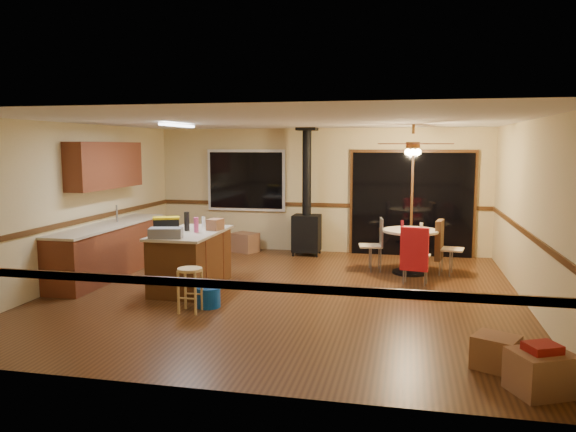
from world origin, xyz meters
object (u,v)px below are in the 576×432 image
(kitchen_island, at_px, (191,260))
(toolbox_grey, at_px, (166,233))
(box_under_window, at_px, (245,242))
(bar_stool, at_px, (190,290))
(wood_stove, at_px, (307,220))
(dining_table, at_px, (410,244))
(box_corner_b, at_px, (496,352))
(blue_bucket, at_px, (208,297))
(chair_left, at_px, (377,238))
(chair_right, at_px, (441,240))
(toolbox_black, at_px, (166,226))
(box_corner_a, at_px, (541,372))
(chair_near, at_px, (415,249))

(kitchen_island, bearing_deg, toolbox_grey, -100.89)
(box_under_window, bearing_deg, bar_stool, -83.25)
(kitchen_island, distance_m, wood_stove, 3.33)
(toolbox_grey, relative_size, dining_table, 0.49)
(bar_stool, distance_m, box_corner_b, 3.93)
(blue_bucket, height_order, chair_left, chair_left)
(wood_stove, height_order, dining_table, wood_stove)
(box_under_window, distance_m, box_corner_b, 6.97)
(dining_table, bearing_deg, toolbox_grey, -145.59)
(dining_table, bearing_deg, blue_bucket, -135.31)
(wood_stove, bearing_deg, chair_right, -24.87)
(toolbox_black, xyz_separation_m, box_corner_a, (4.86, -2.75, -0.81))
(chair_near, bearing_deg, dining_table, 94.20)
(kitchen_island, bearing_deg, toolbox_black, -150.19)
(dining_table, xyz_separation_m, chair_right, (0.52, 0.08, 0.06))
(toolbox_grey, height_order, chair_left, toolbox_grey)
(kitchen_island, xyz_separation_m, toolbox_black, (-0.32, -0.18, 0.55))
(wood_stove, xyz_separation_m, chair_left, (1.49, -1.17, -0.14))
(toolbox_black, relative_size, chair_right, 0.55)
(chair_near, xyz_separation_m, box_corner_a, (1.09, -3.81, -0.40))
(wood_stove, height_order, bar_stool, wood_stove)
(toolbox_black, height_order, blue_bucket, toolbox_black)
(chair_left, bearing_deg, box_corner_b, -71.46)
(kitchen_island, relative_size, bar_stool, 2.77)
(bar_stool, distance_m, dining_table, 4.18)
(toolbox_black, distance_m, box_corner_b, 5.14)
(kitchen_island, height_order, dining_table, kitchen_island)
(wood_stove, distance_m, toolbox_black, 3.63)
(kitchen_island, bearing_deg, bar_stool, -68.79)
(wood_stove, distance_m, dining_table, 2.46)
(blue_bucket, height_order, box_under_window, box_under_window)
(kitchen_island, xyz_separation_m, box_corner_b, (4.23, -2.42, -0.28))
(blue_bucket, bearing_deg, box_corner_a, -26.81)
(wood_stove, relative_size, dining_table, 2.59)
(wood_stove, xyz_separation_m, box_corner_a, (3.24, -5.98, -0.53))
(kitchen_island, relative_size, box_under_window, 3.31)
(bar_stool, height_order, box_under_window, bar_stool)
(kitchen_island, relative_size, chair_right, 2.40)
(bar_stool, height_order, dining_table, dining_table)
(blue_bucket, height_order, dining_table, dining_table)
(wood_stove, height_order, toolbox_black, wood_stove)
(chair_near, distance_m, box_under_window, 4.15)
(wood_stove, bearing_deg, box_corner_a, -61.55)
(box_under_window, relative_size, box_corner_b, 1.21)
(toolbox_black, xyz_separation_m, bar_stool, (0.80, -1.05, -0.70))
(dining_table, bearing_deg, chair_near, -85.80)
(chair_near, bearing_deg, box_corner_a, -74.00)
(toolbox_grey, xyz_separation_m, dining_table, (3.51, 2.40, -0.44))
(toolbox_grey, relative_size, box_corner_b, 1.13)
(kitchen_island, bearing_deg, box_corner_b, -29.75)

